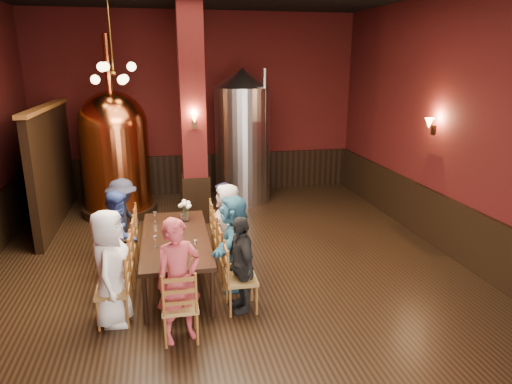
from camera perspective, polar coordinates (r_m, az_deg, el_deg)
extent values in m
plane|color=black|center=(7.50, -3.32, -10.35)|extent=(10.00, 10.00, 0.00)
cube|color=#440E0F|center=(11.73, -7.20, 10.69)|extent=(8.00, 0.02, 4.50)
cube|color=#440E0F|center=(2.19, 16.19, -14.53)|extent=(8.00, 0.02, 4.50)
cube|color=#440E0F|center=(8.35, 24.90, 7.16)|extent=(0.02, 10.00, 4.50)
cube|color=black|center=(8.73, 23.34, -4.22)|extent=(0.08, 9.90, 1.00)
cube|color=black|center=(11.98, -6.89, 2.32)|extent=(7.90, 0.08, 1.00)
cube|color=#440E0F|center=(9.53, -7.89, 9.43)|extent=(0.58, 0.58, 4.50)
cube|color=black|center=(10.32, -24.11, 2.76)|extent=(0.22, 3.50, 2.40)
cube|color=black|center=(7.11, -10.02, -5.76)|extent=(1.03, 2.41, 0.06)
cylinder|color=black|center=(6.24, -13.71, -13.04)|extent=(0.07, 0.07, 0.69)
cylinder|color=black|center=(6.25, -5.44, -12.58)|extent=(0.07, 0.07, 0.69)
cylinder|color=black|center=(8.31, -13.14, -5.42)|extent=(0.07, 0.07, 0.69)
cylinder|color=black|center=(8.32, -7.06, -5.09)|extent=(0.07, 0.07, 0.69)
imported|color=white|center=(6.21, -17.75, -9.02)|extent=(0.59, 0.82, 1.56)
imported|color=#BE2042|center=(6.87, -17.07, -7.66)|extent=(0.46, 0.55, 1.30)
imported|color=navy|center=(7.46, -16.65, -5.18)|extent=(0.37, 0.71, 1.43)
imported|color=black|center=(8.08, -16.25, -3.42)|extent=(0.85, 1.07, 1.45)
imported|color=black|center=(6.27, -1.88, -8.97)|extent=(0.45, 0.84, 1.37)
imported|color=#2C6685|center=(6.85, -2.79, -6.25)|extent=(0.82, 1.42, 1.46)
imported|color=#BDACA7|center=(7.46, -3.54, -4.40)|extent=(0.47, 0.71, 1.45)
imported|color=#1F1D3B|center=(8.12, -4.17, -3.29)|extent=(0.48, 0.69, 1.29)
imported|color=#AE3A41|center=(5.66, -9.64, -10.90)|extent=(0.67, 0.55, 1.58)
cylinder|color=black|center=(10.80, -16.59, -2.06)|extent=(1.64, 1.64, 0.18)
cylinder|color=#D16330|center=(10.54, -17.02, 3.12)|extent=(1.84, 1.84, 1.82)
sphere|color=#D16330|center=(10.39, -17.43, 8.01)|extent=(1.46, 1.46, 1.46)
cylinder|color=#D16330|center=(10.30, -18.05, 15.02)|extent=(0.15, 0.15, 1.18)
cylinder|color=#B2B2B7|center=(11.01, -1.69, 5.82)|extent=(1.65, 1.65, 2.74)
cone|color=#B2B2B7|center=(10.84, -1.76, 14.10)|extent=(1.31, 1.31, 0.44)
cylinder|color=#B2B2B7|center=(10.62, 1.06, 6.94)|extent=(0.09, 0.09, 3.06)
cylinder|color=white|center=(7.71, -8.78, -2.91)|extent=(0.11, 0.11, 0.19)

